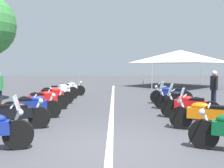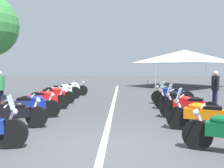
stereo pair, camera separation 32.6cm
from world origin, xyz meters
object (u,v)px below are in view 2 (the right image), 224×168
object	(u,v)px
motorcycle_right_row_4	(172,95)
event_tent	(185,56)
motorcycle_right_row_1	(203,115)
bystander_2	(215,87)
motorcycle_left_row_3	(44,99)
motorcycle_left_row_5	(62,91)
motorcycle_left_row_4	(53,95)
motorcycle_left_row_1	(11,113)
motorcycle_right_row_2	(188,106)
traffic_cone_1	(2,109)
motorcycle_right_row_3	(178,100)
motorcycle_left_row_6	(71,88)
motorcycle_left_row_2	(31,106)
bystander_1	(0,87)

from	to	relation	value
motorcycle_right_row_4	event_tent	xyz separation A→B (m)	(9.80, -2.98, 2.18)
motorcycle_right_row_1	bystander_2	bearing A→B (deg)	-92.54
motorcycle_left_row_3	motorcycle_left_row_5	size ratio (longest dim) A/B	1.00
motorcycle_left_row_4	motorcycle_right_row_4	xyz separation A→B (m)	(0.08, -5.74, 0.02)
motorcycle_left_row_1	motorcycle_right_row_2	bearing A→B (deg)	2.17
motorcycle_right_row_2	bystander_2	xyz separation A→B (m)	(2.16, -1.70, 0.49)
motorcycle_right_row_1	motorcycle_right_row_4	distance (m)	4.94
motorcycle_right_row_1	motorcycle_right_row_2	bearing A→B (deg)	-68.26
motorcycle_left_row_1	motorcycle_left_row_4	xyz separation A→B (m)	(4.74, 0.07, -0.01)
motorcycle_left_row_1	traffic_cone_1	size ratio (longest dim) A/B	3.48
motorcycle_right_row_3	motorcycle_right_row_4	distance (m)	1.60
motorcycle_left_row_6	motorcycle_right_row_1	bearing A→B (deg)	-68.66
motorcycle_left_row_1	motorcycle_left_row_6	xyz separation A→B (m)	(8.11, -0.13, -0.00)
motorcycle_left_row_2	traffic_cone_1	distance (m)	1.16
motorcycle_right_row_2	event_tent	xyz separation A→B (m)	(13.13, -3.08, 2.17)
motorcycle_right_row_1	motorcycle_right_row_3	size ratio (longest dim) A/B	1.07
motorcycle_right_row_1	motorcycle_right_row_3	distance (m)	3.33
motorcycle_left_row_6	bystander_1	xyz separation A→B (m)	(-4.81, 2.11, 0.51)
motorcycle_left_row_2	motorcycle_right_row_4	world-z (taller)	motorcycle_right_row_4
motorcycle_left_row_5	motorcycle_right_row_2	bearing A→B (deg)	-61.05
motorcycle_left_row_5	bystander_1	world-z (taller)	bystander_1
motorcycle_right_row_3	motorcycle_right_row_1	bearing A→B (deg)	117.71
motorcycle_right_row_3	motorcycle_left_row_4	bearing A→B (deg)	13.01
motorcycle_left_row_5	traffic_cone_1	xyz separation A→B (m)	(-4.94, 1.02, -0.18)
traffic_cone_1	bystander_2	distance (m)	8.62
motorcycle_left_row_2	motorcycle_left_row_1	bearing A→B (deg)	-105.54
motorcycle_left_row_1	motorcycle_right_row_2	size ratio (longest dim) A/B	1.10
motorcycle_left_row_1	traffic_cone_1	bearing A→B (deg)	110.47
motorcycle_left_row_5	motorcycle_right_row_4	xyz separation A→B (m)	(-1.77, -5.73, -0.00)
motorcycle_left_row_1	motorcycle_left_row_4	size ratio (longest dim) A/B	1.01
motorcycle_right_row_2	motorcycle_right_row_3	size ratio (longest dim) A/B	1.04
event_tent	motorcycle_left_row_6	bearing A→B (deg)	127.38
motorcycle_left_row_3	event_tent	xyz separation A→B (m)	(11.50, -8.65, 2.20)
motorcycle_right_row_4	bystander_2	xyz separation A→B (m)	(-1.17, -1.60, 0.50)
motorcycle_left_row_1	motorcycle_right_row_1	bearing A→B (deg)	-14.00
motorcycle_left_row_3	motorcycle_left_row_5	xyz separation A→B (m)	(3.47, 0.06, 0.01)
motorcycle_left_row_3	motorcycle_left_row_4	bearing A→B (deg)	70.61
motorcycle_left_row_4	bystander_1	size ratio (longest dim) A/B	1.28
event_tent	motorcycle_right_row_1	bearing A→B (deg)	168.20
motorcycle_left_row_2	event_tent	distance (m)	15.84
motorcycle_left_row_3	bystander_1	bearing A→B (deg)	153.04
motorcycle_left_row_3	motorcycle_right_row_1	distance (m)	6.44
event_tent	motorcycle_right_row_4	bearing A→B (deg)	163.10
bystander_2	event_tent	distance (m)	11.18
motorcycle_left_row_6	bystander_2	bearing A→B (deg)	-44.11
motorcycle_left_row_3	bystander_1	size ratio (longest dim) A/B	1.23
motorcycle_right_row_1	event_tent	world-z (taller)	event_tent
motorcycle_left_row_2	motorcycle_left_row_6	distance (m)	6.61
motorcycle_left_row_4	motorcycle_right_row_1	bearing A→B (deg)	-56.42
traffic_cone_1	bystander_1	distance (m)	1.99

